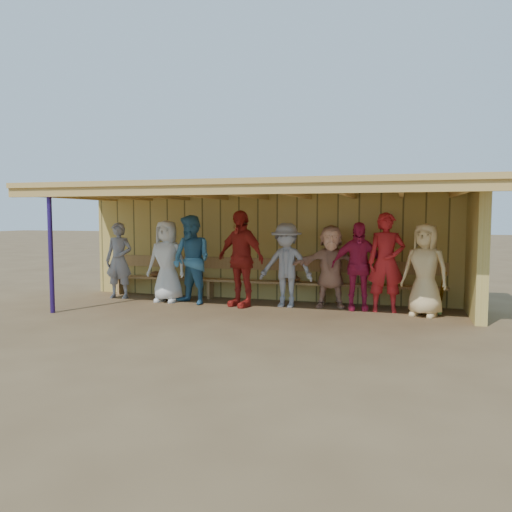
{
  "coord_description": "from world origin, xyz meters",
  "views": [
    {
      "loc": [
        2.88,
        -9.45,
        1.87
      ],
      "look_at": [
        0.0,
        0.35,
        1.05
      ],
      "focal_mm": 35.0,
      "sensor_mm": 36.0,
      "label": 1
    }
  ],
  "objects": [
    {
      "name": "dugout_structure",
      "position": [
        0.39,
        0.69,
        1.69
      ],
      "size": [
        8.8,
        3.2,
        2.5
      ],
      "color": "tan",
      "rests_on": "ground"
    },
    {
      "name": "player_h",
      "position": [
        3.3,
        0.28,
        0.87
      ],
      "size": [
        0.99,
        0.81,
        1.74
      ],
      "primitive_type": "imported",
      "rotation": [
        0.0,
        0.0,
        -0.35
      ],
      "color": "#D9B77A",
      "rests_on": "ground"
    },
    {
      "name": "player_d",
      "position": [
        -0.32,
        0.29,
        0.99
      ],
      "size": [
        1.26,
        0.91,
        1.99
      ],
      "primitive_type": "imported",
      "rotation": [
        0.0,
        0.0,
        -0.41
      ],
      "color": "#A9221B",
      "rests_on": "ground"
    },
    {
      "name": "player_c",
      "position": [
        -1.4,
        0.27,
        0.94
      ],
      "size": [
        1.12,
        1.01,
        1.89
      ],
      "primitive_type": "imported",
      "rotation": [
        0.0,
        0.0,
        -0.39
      ],
      "color": "teal",
      "rests_on": "ground"
    },
    {
      "name": "player_e",
      "position": [
        0.61,
        0.49,
        0.86
      ],
      "size": [
        1.16,
        0.71,
        1.73
      ],
      "primitive_type": "imported",
      "rotation": [
        0.0,
        0.0,
        -0.06
      ],
      "color": "gray",
      "rests_on": "ground"
    },
    {
      "name": "dugout_equipment",
      "position": [
        -0.39,
        0.99,
        0.49
      ],
      "size": [
        6.49,
        0.62,
        0.8
      ],
      "color": "orange",
      "rests_on": "ground"
    },
    {
      "name": "player_b",
      "position": [
        -2.03,
        0.37,
        0.89
      ],
      "size": [
        0.87,
        0.57,
        1.78
      ],
      "primitive_type": "imported",
      "rotation": [
        0.0,
        0.0,
        0.01
      ],
      "color": "silver",
      "rests_on": "ground"
    },
    {
      "name": "player_g",
      "position": [
        2.59,
        0.52,
        0.97
      ],
      "size": [
        0.75,
        0.53,
        1.94
      ],
      "primitive_type": "imported",
      "rotation": [
        0.0,
        0.0,
        0.09
      ],
      "color": "#B11C1F",
      "rests_on": "ground"
    },
    {
      "name": "player_extra",
      "position": [
        2.04,
        0.58,
        0.88
      ],
      "size": [
        1.08,
        0.57,
        1.75
      ],
      "primitive_type": "imported",
      "rotation": [
        0.0,
        0.0,
        0.15
      ],
      "color": "#BF1E48",
      "rests_on": "ground"
    },
    {
      "name": "bench",
      "position": [
        0.0,
        1.12,
        0.53
      ],
      "size": [
        7.6,
        0.34,
        0.93
      ],
      "color": "#B0844B",
      "rests_on": "ground"
    },
    {
      "name": "player_f",
      "position": [
        1.49,
        0.71,
        0.85
      ],
      "size": [
        1.63,
        0.78,
        1.69
      ],
      "primitive_type": "imported",
      "rotation": [
        0.0,
        0.0,
        0.19
      ],
      "color": "tan",
      "rests_on": "ground"
    },
    {
      "name": "ground",
      "position": [
        0.0,
        0.0,
        0.0
      ],
      "size": [
        90.0,
        90.0,
        0.0
      ],
      "primitive_type": "plane",
      "color": "brown",
      "rests_on": "ground"
    },
    {
      "name": "player_a",
      "position": [
        -3.3,
        0.51,
        0.86
      ],
      "size": [
        0.66,
        0.46,
        1.73
      ],
      "primitive_type": "imported",
      "rotation": [
        0.0,
        0.0,
        0.07
      ],
      "color": "gray",
      "rests_on": "ground"
    }
  ]
}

